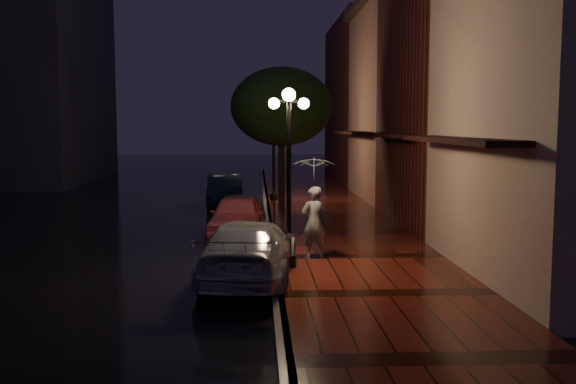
% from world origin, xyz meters
% --- Properties ---
extents(ground, '(120.00, 120.00, 0.00)m').
position_xyz_m(ground, '(0.00, 0.00, 0.00)').
color(ground, black).
rests_on(ground, ground).
extents(sidewalk, '(4.50, 60.00, 0.15)m').
position_xyz_m(sidewalk, '(2.25, 0.00, 0.07)').
color(sidewalk, '#40150B').
rests_on(sidewalk, ground).
extents(curb, '(0.25, 60.00, 0.15)m').
position_xyz_m(curb, '(0.00, 0.00, 0.07)').
color(curb, '#595451').
rests_on(curb, ground).
extents(storefront_mid, '(5.00, 8.00, 11.00)m').
position_xyz_m(storefront_mid, '(7.00, 2.00, 5.50)').
color(storefront_mid, '#511914').
rests_on(storefront_mid, ground).
extents(storefront_far, '(5.00, 8.00, 9.00)m').
position_xyz_m(storefront_far, '(7.00, 10.00, 4.50)').
color(storefront_far, '#8C5951').
rests_on(storefront_far, ground).
extents(storefront_extra, '(5.00, 12.00, 10.00)m').
position_xyz_m(storefront_extra, '(7.00, 20.00, 5.00)').
color(storefront_extra, '#511914').
rests_on(storefront_extra, ground).
extents(streetlamp_near, '(0.96, 0.36, 4.31)m').
position_xyz_m(streetlamp_near, '(0.35, -5.00, 2.60)').
color(streetlamp_near, black).
rests_on(streetlamp_near, sidewalk).
extents(streetlamp_far, '(0.96, 0.36, 4.31)m').
position_xyz_m(streetlamp_far, '(0.35, 9.00, 2.60)').
color(streetlamp_far, black).
rests_on(streetlamp_far, sidewalk).
extents(street_tree, '(4.16, 4.16, 5.80)m').
position_xyz_m(street_tree, '(0.61, 5.99, 4.24)').
color(street_tree, black).
rests_on(street_tree, sidewalk).
extents(pink_car, '(1.97, 4.22, 1.40)m').
position_xyz_m(pink_car, '(-1.04, 0.00, 0.70)').
color(pink_car, '#C5515C').
rests_on(pink_car, ground).
extents(navy_car, '(1.68, 4.37, 1.42)m').
position_xyz_m(navy_car, '(-1.83, 7.97, 0.71)').
color(navy_car, black).
rests_on(navy_car, ground).
extents(silver_car, '(2.53, 5.05, 1.41)m').
position_xyz_m(silver_car, '(-0.60, -5.72, 0.70)').
color(silver_car, '#A4A3AB').
rests_on(silver_car, ground).
extents(woman_with_umbrella, '(1.09, 1.11, 2.62)m').
position_xyz_m(woman_with_umbrella, '(1.06, -3.91, 1.88)').
color(woman_with_umbrella, silver).
rests_on(woman_with_umbrella, sidewalk).
extents(parking_meter, '(0.14, 0.13, 1.31)m').
position_xyz_m(parking_meter, '(0.15, 0.86, 0.94)').
color(parking_meter, black).
rests_on(parking_meter, sidewalk).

